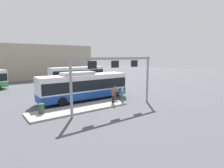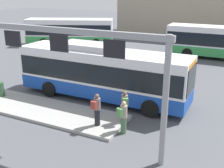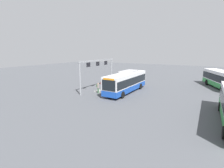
{
  "view_description": "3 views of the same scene",
  "coord_description": "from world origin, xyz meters",
  "px_view_note": "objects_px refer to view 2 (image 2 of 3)",
  "views": [
    {
      "loc": [
        -10.1,
        -19.27,
        5.28
      ],
      "look_at": [
        3.52,
        -0.84,
        1.75
      ],
      "focal_mm": 29.14,
      "sensor_mm": 36.0,
      "label": 1
    },
    {
      "loc": [
        7.76,
        -14.6,
        6.75
      ],
      "look_at": [
        0.92,
        -0.48,
        1.25
      ],
      "focal_mm": 44.82,
      "sensor_mm": 36.0,
      "label": 2
    },
    {
      "loc": [
        24.28,
        11.62,
        6.69
      ],
      "look_at": [
        1.29,
        -1.95,
        1.36
      ],
      "focal_mm": 26.76,
      "sensor_mm": 36.0,
      "label": 3
    }
  ],
  "objects_px": {
    "bus_background_right": "(70,30)",
    "trash_bin": "(0,89)",
    "person_boarding": "(123,117)",
    "person_waiting_near": "(125,106)",
    "person_waiting_mid": "(97,109)",
    "bus_main": "(102,71)"
  },
  "relations": [
    {
      "from": "person_waiting_near",
      "to": "person_waiting_mid",
      "type": "distance_m",
      "value": 1.44
    },
    {
      "from": "person_waiting_mid",
      "to": "trash_bin",
      "type": "relative_size",
      "value": 1.86
    },
    {
      "from": "bus_main",
      "to": "person_boarding",
      "type": "height_order",
      "value": "bus_main"
    },
    {
      "from": "bus_background_right",
      "to": "person_waiting_mid",
      "type": "height_order",
      "value": "bus_background_right"
    },
    {
      "from": "person_boarding",
      "to": "person_waiting_near",
      "type": "bearing_deg",
      "value": 42.34
    },
    {
      "from": "person_waiting_near",
      "to": "trash_bin",
      "type": "xyz_separation_m",
      "value": [
        -8.52,
        -0.15,
        -0.44
      ]
    },
    {
      "from": "person_boarding",
      "to": "person_waiting_mid",
      "type": "distance_m",
      "value": 1.39
    },
    {
      "from": "person_waiting_near",
      "to": "bus_background_right",
      "type": "bearing_deg",
      "value": 9.54
    },
    {
      "from": "person_boarding",
      "to": "trash_bin",
      "type": "distance_m",
      "value": 8.86
    },
    {
      "from": "bus_background_right",
      "to": "person_boarding",
      "type": "distance_m",
      "value": 22.39
    },
    {
      "from": "person_waiting_mid",
      "to": "trash_bin",
      "type": "height_order",
      "value": "person_waiting_mid"
    },
    {
      "from": "person_waiting_near",
      "to": "bus_main",
      "type": "bearing_deg",
      "value": 13.64
    },
    {
      "from": "person_waiting_near",
      "to": "trash_bin",
      "type": "relative_size",
      "value": 1.86
    },
    {
      "from": "person_boarding",
      "to": "person_waiting_near",
      "type": "xyz_separation_m",
      "value": [
        -0.31,
        0.87,
        0.16
      ]
    },
    {
      "from": "bus_main",
      "to": "bus_background_right",
      "type": "xyz_separation_m",
      "value": [
        -11.49,
        13.52,
        -0.03
      ]
    },
    {
      "from": "bus_background_right",
      "to": "person_waiting_near",
      "type": "height_order",
      "value": "bus_background_right"
    },
    {
      "from": "trash_bin",
      "to": "person_boarding",
      "type": "bearing_deg",
      "value": -4.72
    },
    {
      "from": "bus_main",
      "to": "person_waiting_mid",
      "type": "height_order",
      "value": "bus_main"
    },
    {
      "from": "bus_background_right",
      "to": "person_waiting_mid",
      "type": "bearing_deg",
      "value": -75.09
    },
    {
      "from": "person_boarding",
      "to": "bus_main",
      "type": "bearing_deg",
      "value": 63.33
    },
    {
      "from": "person_boarding",
      "to": "person_waiting_mid",
      "type": "height_order",
      "value": "person_waiting_mid"
    },
    {
      "from": "bus_background_right",
      "to": "trash_bin",
      "type": "xyz_separation_m",
      "value": [
        5.66,
        -16.33,
        -1.17
      ]
    }
  ]
}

